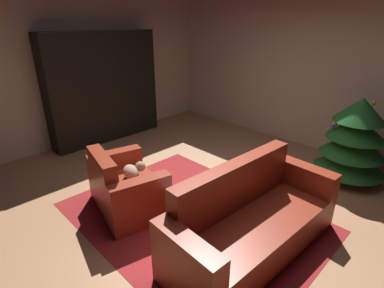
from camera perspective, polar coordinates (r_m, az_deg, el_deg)
ground_plane at (r=4.11m, az=3.18°, el=-10.60°), size 7.62×7.62×0.00m
wall_back at (r=5.83m, az=22.42°, el=12.73°), size 6.47×0.06×2.79m
wall_left at (r=6.10m, az=-20.04°, el=13.46°), size 0.06×5.54×2.79m
area_rug at (r=3.78m, az=-0.02°, el=-13.87°), size 2.99×2.23×0.01m
bookshelf_unit at (r=6.08m, az=-15.56°, el=10.60°), size 0.39×2.20×2.07m
armchair_red at (r=3.88m, az=-12.69°, el=-8.31°), size 1.20×0.95×0.82m
couch_red at (r=3.25m, az=11.23°, el=-14.71°), size 0.86×2.08×0.92m
coffee_table at (r=3.51m, az=3.06°, el=-9.71°), size 0.79×0.79×0.41m
book_stack_on_table at (r=3.47m, az=3.00°, el=-8.34°), size 0.22×0.19×0.11m
bottle_on_table at (r=3.27m, az=4.49°, el=-9.68°), size 0.06×0.06×0.26m
decorated_tree at (r=4.93m, az=28.78°, el=0.70°), size 0.99×0.99×1.27m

